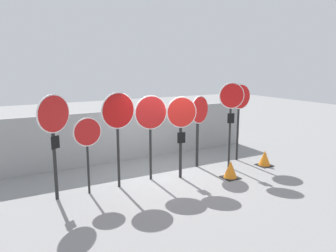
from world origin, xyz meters
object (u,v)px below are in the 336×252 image
Objects in this scene: stop_sign_4 at (181,122)px; traffic_cone_1 at (231,170)px; stop_sign_3 at (151,119)px; stop_sign_7 at (240,105)px; stop_sign_0 at (54,126)px; stop_sign_5 at (199,118)px; traffic_cone_0 at (265,158)px; stop_sign_2 at (118,118)px; stop_sign_1 at (88,137)px; stop_sign_6 at (231,105)px.

stop_sign_4 reaches higher than traffic_cone_1.
stop_sign_7 is (3.40, 0.29, 0.14)m from stop_sign_3.
stop_sign_0 is 1.13× the size of stop_sign_5.
stop_sign_5 is 2.53m from traffic_cone_0.
stop_sign_2 reaches higher than traffic_cone_1.
stop_sign_4 is at bearing -14.24° from stop_sign_3.
stop_sign_0 reaches higher than stop_sign_1.
stop_sign_5 is at bearing 99.73° from traffic_cone_1.
stop_sign_7 is (0.78, 0.50, -0.09)m from stop_sign_6.
stop_sign_0 reaches higher than traffic_cone_1.
traffic_cone_0 is (4.75, -0.47, -1.62)m from stop_sign_2.
stop_sign_6 is (4.43, -0.05, 0.52)m from stop_sign_1.
stop_sign_3 is 4.87× the size of traffic_cone_0.
stop_sign_5 is at bearing 165.27° from stop_sign_6.
stop_sign_1 is at bearing 175.64° from traffic_cone_0.
stop_sign_0 is at bearing -175.82° from stop_sign_7.
stop_sign_2 is at bearing 164.39° from traffic_cone_1.
stop_sign_4 reaches higher than stop_sign_5.
stop_sign_3 is (1.81, 0.16, 0.29)m from stop_sign_1.
stop_sign_4 is (2.61, -0.12, 0.18)m from stop_sign_1.
stop_sign_7 is at bearing -1.47° from stop_sign_1.
traffic_cone_0 is (5.58, -0.43, -1.22)m from stop_sign_1.
stop_sign_5 is (1.83, 0.35, -0.18)m from stop_sign_3.
stop_sign_2 is 0.98× the size of stop_sign_7.
stop_sign_3 is (2.58, 0.14, -0.06)m from stop_sign_0.
stop_sign_6 is at bearing -7.09° from stop_sign_1.
stop_sign_1 is 5.25m from stop_sign_7.
stop_sign_1 is at bearing 168.30° from traffic_cone_1.
stop_sign_1 is 4.13m from traffic_cone_1.
stop_sign_2 is (0.82, 0.05, 0.40)m from stop_sign_1.
stop_sign_1 is at bearing -159.93° from stop_sign_6.
traffic_cone_1 is (3.86, -0.80, -1.22)m from stop_sign_1.
stop_sign_3 is 1.06× the size of stop_sign_5.
stop_sign_3 reaches higher than traffic_cone_0.
stop_sign_4 is 3.29m from traffic_cone_0.
stop_sign_7 is 5.25× the size of traffic_cone_0.
stop_sign_5 reaches higher than traffic_cone_0.
traffic_cone_1 is at bearing -23.31° from stop_sign_2.
stop_sign_2 is at bearing 174.30° from traffic_cone_0.
stop_sign_0 is 1.01× the size of stop_sign_2.
traffic_cone_1 reaches higher than traffic_cone_0.
stop_sign_3 is 2.72m from traffic_cone_1.
stop_sign_6 reaches higher than traffic_cone_1.
stop_sign_3 is at bearing -163.91° from stop_sign_6.
stop_sign_3 is at bearing -1.31° from stop_sign_1.
stop_sign_1 reaches higher than traffic_cone_1.
stop_sign_1 is 0.92m from stop_sign_2.
stop_sign_6 reaches higher than traffic_cone_0.
stop_sign_6 is 2.12m from traffic_cone_0.
stop_sign_2 reaches higher than stop_sign_5.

